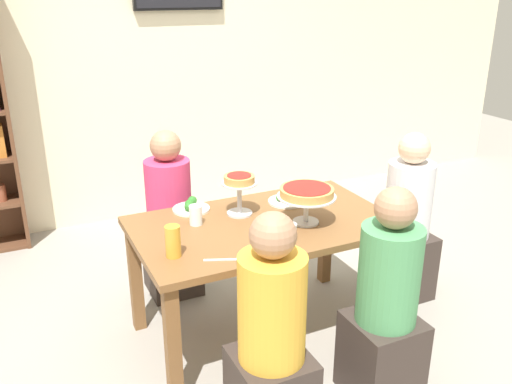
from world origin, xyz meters
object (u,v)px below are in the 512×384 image
personal_pizza_stand (239,185)px  cutlery_knife_near (222,260)px  beer_glass_amber_tall (173,241)px  water_glass_clear_far (290,232)px  diner_near_right (385,312)px  diner_near_left (271,349)px  diner_head_east (406,229)px  dining_table (263,238)px  cutlery_fork_near (309,191)px  water_glass_clear_near (196,215)px  deep_dish_pizza_stand (307,194)px  salad_plate_far_diner (286,200)px  diner_far_left (170,226)px  salad_plate_near_diner (191,206)px

personal_pizza_stand → cutlery_knife_near: personal_pizza_stand is taller
beer_glass_amber_tall → water_glass_clear_far: beer_glass_amber_tall is taller
water_glass_clear_far → diner_near_right: bearing=-58.3°
diner_near_left → personal_pizza_stand: 1.05m
diner_head_east → beer_glass_amber_tall: diner_head_east is taller
diner_near_right → beer_glass_amber_tall: bearing=58.2°
dining_table → cutlery_fork_near: bearing=33.2°
water_glass_clear_near → personal_pizza_stand: bearing=6.1°
deep_dish_pizza_stand → water_glass_clear_near: size_ratio=2.95×
deep_dish_pizza_stand → salad_plate_far_diner: (0.04, 0.32, -0.16)m
beer_glass_amber_tall → diner_far_left: bearing=74.9°
salad_plate_near_diner → cutlery_knife_near: size_ratio=1.24×
deep_dish_pizza_stand → salad_plate_far_diner: deep_dish_pizza_stand is taller
salad_plate_near_diner → beer_glass_amber_tall: size_ratio=1.36×
salad_plate_near_diner → cutlery_fork_near: salad_plate_near_diner is taller
diner_far_left → salad_plate_near_diner: (0.03, -0.36, 0.27)m
salad_plate_far_diner → cutlery_fork_near: bearing=25.5°
diner_near_right → diner_head_east: same height
salad_plate_near_diner → cutlery_fork_near: size_ratio=1.24×
water_glass_clear_near → diner_far_left: bearing=88.7°
diner_far_left → diner_near_right: bearing=24.2°
diner_far_left → deep_dish_pizza_stand: bearing=34.0°
dining_table → water_glass_clear_far: size_ratio=15.28×
deep_dish_pizza_stand → cutlery_knife_near: (-0.60, -0.21, -0.17)m
beer_glass_amber_tall → cutlery_fork_near: (1.07, 0.50, -0.08)m
dining_table → cutlery_knife_near: bearing=-140.1°
diner_near_right → diner_far_left: (-0.66, 1.46, 0.00)m
diner_near_right → salad_plate_near_diner: 1.29m
dining_table → beer_glass_amber_tall: (-0.59, -0.18, 0.18)m
diner_head_east → water_glass_clear_far: bearing=14.6°
water_glass_clear_far → cutlery_knife_near: water_glass_clear_far is taller
cutlery_knife_near → diner_head_east: bearing=35.0°
dining_table → salad_plate_near_diner: size_ratio=6.61×
beer_glass_amber_tall → personal_pizza_stand: bearing=34.2°
diner_head_east → diner_near_left: (-1.38, -0.75, 0.00)m
deep_dish_pizza_stand → salad_plate_far_diner: bearing=82.3°
diner_near_right → water_glass_clear_near: size_ratio=10.18×
diner_near_left → salad_plate_near_diner: diner_near_left is taller
salad_plate_near_diner → water_glass_clear_far: 0.71m
dining_table → salad_plate_near_diner: salad_plate_near_diner is taller
water_glass_clear_near → cutlery_fork_near: (0.84, 0.18, -0.05)m
dining_table → diner_near_left: size_ratio=1.28×
water_glass_clear_far → cutlery_knife_near: 0.42m
dining_table → salad_plate_far_diner: bearing=39.1°
diner_head_east → salad_plate_near_diner: bearing=-14.8°
diner_near_right → diner_near_left: size_ratio=1.00×
diner_head_east → deep_dish_pizza_stand: diner_head_east is taller
personal_pizza_stand → cutlery_fork_near: personal_pizza_stand is taller
dining_table → beer_glass_amber_tall: beer_glass_amber_tall is taller
deep_dish_pizza_stand → cutlery_fork_near: size_ratio=1.85×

